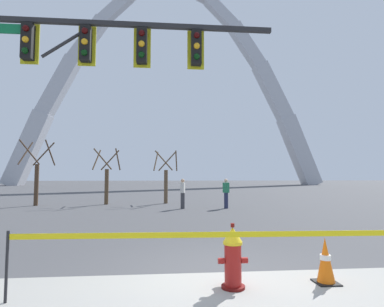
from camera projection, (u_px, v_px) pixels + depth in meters
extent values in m
plane|color=#474749|center=(215.00, 274.00, 5.48)|extent=(240.00, 240.00, 0.00)
cylinder|color=#5E0F0D|center=(233.00, 287.00, 4.75)|extent=(0.36, 0.36, 0.05)
cylinder|color=maroon|center=(233.00, 265.00, 4.78)|extent=(0.26, 0.26, 0.62)
cylinder|color=gold|center=(233.00, 243.00, 4.80)|extent=(0.30, 0.30, 0.04)
cone|color=gold|center=(233.00, 234.00, 4.81)|extent=(0.30, 0.30, 0.22)
cylinder|color=#5E0F0D|center=(233.00, 225.00, 4.82)|extent=(0.06, 0.06, 0.06)
cylinder|color=maroon|center=(221.00, 261.00, 4.77)|extent=(0.10, 0.09, 0.09)
cylinder|color=maroon|center=(244.00, 260.00, 4.80)|extent=(0.10, 0.09, 0.09)
cylinder|color=maroon|center=(230.00, 263.00, 4.97)|extent=(0.13, 0.14, 0.13)
cylinder|color=#5E0F0D|center=(229.00, 262.00, 5.05)|extent=(0.15, 0.03, 0.15)
cylinder|color=#232326|center=(7.00, 267.00, 4.23)|extent=(0.04, 0.04, 0.97)
cube|color=yellow|center=(222.00, 235.00, 4.42)|extent=(5.92, 0.22, 0.08)
cube|color=black|center=(326.00, 283.00, 4.98)|extent=(0.36, 0.36, 0.03)
cone|color=orange|center=(325.00, 259.00, 5.00)|extent=(0.28, 0.28, 0.70)
cylinder|color=white|center=(325.00, 257.00, 5.01)|extent=(0.17, 0.17, 0.08)
cube|color=#232326|center=(126.00, 24.00, 7.95)|extent=(7.60, 0.12, 0.12)
cylinder|color=#232326|center=(64.00, 43.00, 7.77)|extent=(1.11, 0.08, 0.81)
cube|color=black|center=(28.00, 42.00, 7.69)|extent=(0.26, 0.24, 0.90)
cube|color=gold|center=(30.00, 44.00, 7.83)|extent=(0.44, 0.03, 1.04)
sphere|color=#360606|center=(26.00, 28.00, 7.58)|extent=(0.16, 0.16, 0.16)
sphere|color=orange|center=(25.00, 39.00, 7.56)|extent=(0.16, 0.16, 0.16)
sphere|color=black|center=(25.00, 51.00, 7.54)|extent=(0.16, 0.16, 0.16)
cube|color=black|center=(86.00, 44.00, 7.82)|extent=(0.26, 0.24, 0.90)
cube|color=gold|center=(87.00, 46.00, 7.95)|extent=(0.44, 0.03, 1.04)
sphere|color=#360606|center=(85.00, 31.00, 7.71)|extent=(0.16, 0.16, 0.16)
sphere|color=orange|center=(84.00, 42.00, 7.69)|extent=(0.16, 0.16, 0.16)
sphere|color=black|center=(84.00, 53.00, 7.67)|extent=(0.16, 0.16, 0.16)
cube|color=black|center=(142.00, 46.00, 7.94)|extent=(0.26, 0.24, 0.90)
cube|color=gold|center=(142.00, 48.00, 8.08)|extent=(0.44, 0.03, 1.04)
sphere|color=#360606|center=(142.00, 33.00, 7.83)|extent=(0.16, 0.16, 0.16)
sphere|color=orange|center=(142.00, 44.00, 7.81)|extent=(0.16, 0.16, 0.16)
sphere|color=black|center=(141.00, 55.00, 7.79)|extent=(0.16, 0.16, 0.16)
cube|color=black|center=(196.00, 48.00, 8.07)|extent=(0.26, 0.24, 0.90)
cube|color=gold|center=(196.00, 50.00, 8.21)|extent=(0.44, 0.03, 1.04)
sphere|color=#360606|center=(197.00, 35.00, 7.96)|extent=(0.16, 0.16, 0.16)
sphere|color=orange|center=(197.00, 46.00, 7.94)|extent=(0.16, 0.16, 0.16)
sphere|color=black|center=(197.00, 57.00, 7.92)|extent=(0.16, 0.16, 0.16)
cube|color=#0F6638|center=(2.00, 29.00, 7.64)|extent=(0.90, 0.04, 0.24)
cube|color=#B2B5BC|center=(28.00, 149.00, 59.43)|extent=(8.35, 3.14, 15.04)
cube|color=#B2B5BC|center=(59.00, 86.00, 60.82)|extent=(7.96, 2.81, 12.37)
cube|color=#B2B5BC|center=(88.00, 40.00, 62.02)|extent=(7.52, 2.48, 9.72)
cube|color=#B2B5BC|center=(116.00, 8.00, 63.01)|extent=(7.00, 2.15, 7.09)
cube|color=#B2B5BC|center=(221.00, 13.00, 64.95)|extent=(7.00, 2.15, 7.09)
cube|color=#B2B5BC|center=(247.00, 46.00, 64.93)|extent=(7.52, 2.48, 9.72)
cube|color=#B2B5BC|center=(272.00, 92.00, 64.70)|extent=(7.96, 2.81, 12.37)
cube|color=#B2B5BC|center=(299.00, 151.00, 64.27)|extent=(8.35, 3.14, 15.04)
cylinder|color=#473323|center=(36.00, 185.00, 18.30)|extent=(0.24, 0.24, 2.44)
cylinder|color=#473323|center=(26.00, 153.00, 18.52)|extent=(0.34, 1.32, 1.47)
cylinder|color=#473323|center=(50.00, 153.00, 18.43)|extent=(0.21, 1.33, 1.47)
cylinder|color=#473323|center=(44.00, 154.00, 19.20)|extent=(1.33, 0.21, 1.47)
cylinder|color=#473323|center=(29.00, 152.00, 17.69)|extent=(1.32, 0.37, 1.47)
cylinder|color=brown|center=(107.00, 187.00, 19.13)|extent=(0.24, 0.24, 2.17)
cylinder|color=brown|center=(97.00, 160.00, 19.33)|extent=(0.31, 1.18, 1.31)
cylinder|color=brown|center=(118.00, 160.00, 19.25)|extent=(0.20, 1.19, 1.31)
cylinder|color=brown|center=(110.00, 160.00, 19.93)|extent=(1.19, 0.20, 1.31)
cylinder|color=brown|center=(103.00, 159.00, 18.59)|extent=(1.18, 0.34, 1.31)
cylinder|color=brown|center=(166.00, 187.00, 19.82)|extent=(0.24, 0.24, 2.12)
cylinder|color=brown|center=(156.00, 161.00, 20.01)|extent=(0.31, 1.16, 1.28)
cylinder|color=brown|center=(176.00, 161.00, 19.93)|extent=(0.20, 1.17, 1.28)
cylinder|color=brown|center=(167.00, 161.00, 20.60)|extent=(1.17, 0.20, 1.28)
cylinder|color=brown|center=(164.00, 160.00, 19.28)|extent=(1.15, 0.33, 1.28)
cylinder|color=#232847|center=(226.00, 200.00, 16.71)|extent=(0.22, 0.22, 0.84)
cube|color=#23754C|center=(226.00, 188.00, 16.76)|extent=(0.33, 0.39, 0.54)
sphere|color=beige|center=(226.00, 181.00, 16.79)|extent=(0.20, 0.20, 0.20)
cylinder|color=#38383D|center=(183.00, 201.00, 16.51)|extent=(0.22, 0.22, 0.84)
cube|color=beige|center=(183.00, 188.00, 16.56)|extent=(0.28, 0.38, 0.54)
sphere|color=tan|center=(183.00, 181.00, 16.59)|extent=(0.20, 0.20, 0.20)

